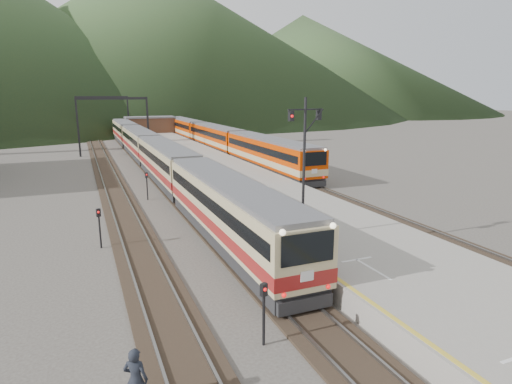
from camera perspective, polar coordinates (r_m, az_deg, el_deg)
name	(u,v)px	position (r m, az deg, el deg)	size (l,w,h in m)	color
track_main	(154,170)	(49.28, -13.42, 2.87)	(2.60, 200.00, 0.23)	black
track_far	(107,173)	(48.77, -19.22, 2.40)	(2.60, 200.00, 0.23)	black
track_second	(249,164)	(52.27, -0.87, 3.78)	(2.60, 200.00, 0.23)	black
platform	(207,166)	(48.46, -6.51, 3.49)	(8.00, 100.00, 1.00)	gray
gantry_near	(113,115)	(63.23, -18.51, 9.75)	(9.55, 0.25, 8.00)	black
gantry_far	(103,109)	(88.16, -19.77, 10.38)	(9.55, 0.25, 8.00)	black
station_shed	(150,124)	(87.18, -13.94, 8.75)	(9.40, 4.40, 3.10)	brown
hill_b	(148,36)	(242.68, -14.23, 19.47)	(220.00, 220.00, 75.00)	#304C2B
hill_c	(302,63)	(248.18, 6.12, 16.72)	(160.00, 160.00, 50.00)	#304C2B
main_train	(151,152)	(50.81, -13.86, 5.19)	(2.68, 73.52, 3.27)	tan
second_train	(215,138)	(65.09, -5.44, 7.24)	(2.88, 59.07, 3.51)	#C13400
signal_mast	(304,154)	(21.92, 6.45, 5.03)	(2.17, 0.59, 7.24)	black
short_signal_a	(264,306)	(14.82, 1.04, -14.93)	(0.26, 0.22, 2.27)	black
short_signal_b	(147,182)	(35.45, -14.35, 1.27)	(0.26, 0.23, 2.27)	black
short_signal_c	(99,223)	(25.12, -20.17, -3.88)	(0.26, 0.21, 2.27)	black
worker	(136,380)	(12.91, -15.73, -22.94)	(0.68, 0.44, 1.85)	black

